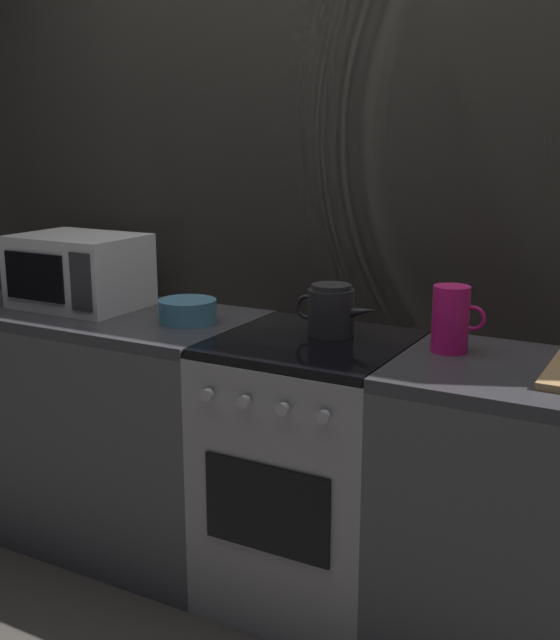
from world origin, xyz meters
name	(u,v)px	position (x,y,z in m)	size (l,w,h in m)	color
ground_plane	(310,592)	(0.00, 0.00, 0.00)	(8.00, 8.00, 0.00)	#47423D
back_wall	(356,234)	(0.00, 0.32, 1.20)	(3.60, 0.05, 2.40)	#A39989
counter_left	(102,423)	(-0.90, 0.00, 0.45)	(1.20, 0.60, 0.90)	#515459
stove_unit	(311,471)	(0.00, 0.00, 0.45)	(0.60, 0.63, 0.90)	#9E9EA3
microwave	(79,271)	(-0.99, 0.02, 1.04)	(0.46, 0.35, 0.27)	white
kettle	(331,310)	(0.02, 0.08, 0.98)	(0.28, 0.15, 0.17)	#262628
mixing_bowl	(188,311)	(-0.48, 0.00, 0.94)	(0.20, 0.20, 0.08)	teal
pitcher	(451,319)	(0.42, 0.07, 1.00)	(0.16, 0.11, 0.20)	#E5197A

